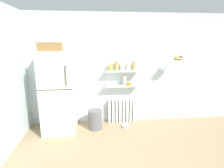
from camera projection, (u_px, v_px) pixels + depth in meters
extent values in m
plane|color=#9E8460|center=(135.00, 156.00, 3.15)|extent=(7.04, 7.04, 0.00)
cube|color=silver|center=(122.00, 69.00, 4.36)|extent=(7.04, 0.10, 2.60)
cube|color=silver|center=(59.00, 92.00, 3.92)|extent=(0.69, 0.71, 1.77)
cube|color=#262628|center=(55.00, 90.00, 3.53)|extent=(0.68, 0.01, 0.01)
cylinder|color=#4C4C51|center=(66.00, 76.00, 3.47)|extent=(0.02, 0.02, 0.40)
cube|color=olive|center=(50.00, 47.00, 3.68)|extent=(0.42, 0.50, 0.17)
cube|color=white|center=(110.00, 111.00, 4.43)|extent=(0.06, 0.12, 0.58)
cube|color=white|center=(113.00, 111.00, 4.44)|extent=(0.06, 0.12, 0.58)
cube|color=white|center=(117.00, 111.00, 4.45)|extent=(0.06, 0.12, 0.58)
cube|color=white|center=(120.00, 111.00, 4.46)|extent=(0.06, 0.12, 0.58)
cube|color=white|center=(124.00, 111.00, 4.46)|extent=(0.06, 0.12, 0.58)
cube|color=white|center=(127.00, 111.00, 4.47)|extent=(0.06, 0.12, 0.58)
cube|color=white|center=(131.00, 110.00, 4.48)|extent=(0.06, 0.12, 0.58)
cube|color=white|center=(134.00, 110.00, 4.49)|extent=(0.06, 0.12, 0.58)
cube|color=white|center=(122.00, 86.00, 4.28)|extent=(0.83, 0.22, 0.02)
cube|color=white|center=(123.00, 71.00, 4.20)|extent=(0.83, 0.22, 0.02)
cylinder|color=yellow|center=(111.00, 67.00, 4.16)|extent=(0.09, 0.09, 0.15)
cylinder|color=gray|center=(111.00, 64.00, 4.14)|extent=(0.09, 0.09, 0.02)
cylinder|color=tan|center=(117.00, 66.00, 4.16)|extent=(0.09, 0.09, 0.21)
cylinder|color=gray|center=(117.00, 61.00, 4.14)|extent=(0.08, 0.08, 0.02)
cylinder|color=silver|center=(123.00, 66.00, 4.18)|extent=(0.09, 0.09, 0.19)
cylinder|color=gray|center=(123.00, 62.00, 4.15)|extent=(0.08, 0.08, 0.02)
cylinder|color=beige|center=(128.00, 67.00, 4.20)|extent=(0.10, 0.10, 0.15)
cylinder|color=gray|center=(129.00, 64.00, 4.18)|extent=(0.10, 0.10, 0.02)
cylinder|color=tan|center=(134.00, 66.00, 4.21)|extent=(0.10, 0.10, 0.20)
cylinder|color=gray|center=(134.00, 61.00, 4.18)|extent=(0.09, 0.09, 0.02)
cylinder|color=#B2ADA8|center=(124.00, 81.00, 4.26)|extent=(0.10, 0.10, 0.22)
ellipsoid|color=orange|center=(129.00, 84.00, 4.29)|extent=(0.17, 0.17, 0.07)
cylinder|color=slate|center=(95.00, 119.00, 4.12)|extent=(0.31, 0.31, 0.44)
cylinder|color=#B7B7BC|center=(126.00, 126.00, 4.22)|extent=(0.17, 0.17, 0.05)
torus|color=#B2B2B7|center=(178.00, 58.00, 4.02)|extent=(0.29, 0.29, 0.01)
cylinder|color=#A8A8AD|center=(178.00, 60.00, 4.02)|extent=(0.24, 0.24, 0.01)
sphere|color=red|center=(181.00, 58.00, 4.03)|extent=(0.09, 0.09, 0.09)
sphere|color=gold|center=(175.00, 58.00, 4.07)|extent=(0.08, 0.08, 0.08)
sphere|color=gold|center=(178.00, 58.00, 3.98)|extent=(0.08, 0.08, 0.08)
ellipsoid|color=yellow|center=(180.00, 58.00, 3.99)|extent=(0.05, 0.18, 0.07)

